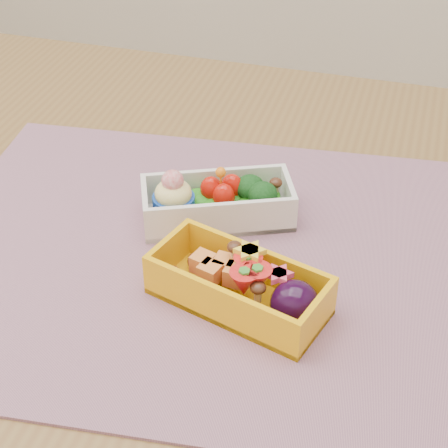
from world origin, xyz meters
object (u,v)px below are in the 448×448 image
(placemat, at_px, (215,258))
(table, at_px, (258,314))
(bento_yellow, at_px, (242,285))
(bento_white, at_px, (217,202))

(placemat, bearing_deg, table, 46.35)
(table, height_order, bento_yellow, bento_yellow)
(table, relative_size, bento_yellow, 7.07)
(table, xyz_separation_m, placemat, (-0.04, -0.04, 0.10))
(table, bearing_deg, bento_yellow, -86.31)
(bento_white, distance_m, bento_yellow, 0.13)
(bento_yellow, bearing_deg, table, 110.14)
(bento_yellow, bearing_deg, placemat, 142.59)
(table, bearing_deg, bento_white, 157.88)
(placemat, bearing_deg, bento_white, 105.14)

